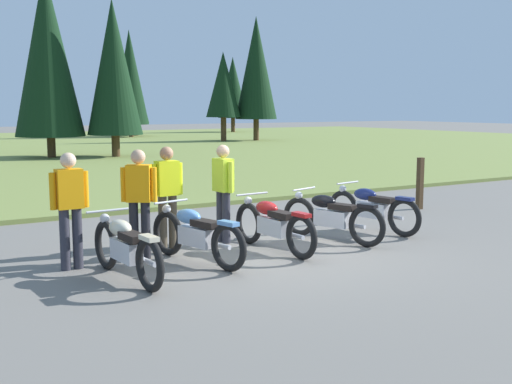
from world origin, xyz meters
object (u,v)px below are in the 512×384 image
motorcycle_navy (372,208)px  trail_marker_post (420,183)px  motorcycle_red (273,224)px  rider_in_hivis_vest (167,191)px  rider_checking_bike (139,197)px  motorcycle_black (331,216)px  rider_near_row_end (223,187)px  rider_with_back_turned (70,204)px  motorcycle_sky_blue (196,234)px  motorcycle_cream (126,248)px

motorcycle_navy → trail_marker_post: trail_marker_post is taller
motorcycle_red → rider_in_hivis_vest: (-1.38, 1.03, 0.51)m
rider_checking_bike → rider_in_hivis_vest: (0.64, 0.42, 0.00)m
motorcycle_black → rider_near_row_end: bearing=151.8°
rider_in_hivis_vest → motorcycle_black: bearing=-19.1°
motorcycle_red → rider_near_row_end: size_ratio=1.26×
trail_marker_post → rider_in_hivis_vest: bearing=-172.9°
motorcycle_black → rider_with_back_turned: size_ratio=1.22×
motorcycle_red → rider_with_back_turned: size_ratio=1.26×
motorcycle_sky_blue → rider_with_back_turned: (-1.68, 0.57, 0.51)m
motorcycle_navy → rider_with_back_turned: size_ratio=1.24×
rider_near_row_end → rider_with_back_turned: bearing=-169.7°
rider_in_hivis_vest → rider_with_back_turned: 1.78m
motorcycle_navy → rider_with_back_turned: rider_with_back_turned is taller
motorcycle_black → motorcycle_navy: size_ratio=0.98×
motorcycle_black → trail_marker_post: trail_marker_post is taller
motorcycle_red → motorcycle_navy: (2.44, 0.42, 0.00)m
rider_checking_bike → trail_marker_post: bearing=9.7°
motorcycle_cream → motorcycle_navy: bearing=9.4°
rider_near_row_end → motorcycle_black: bearing=-28.2°
motorcycle_cream → trail_marker_post: trail_marker_post is taller
motorcycle_black → rider_checking_bike: size_ratio=1.22×
rider_checking_bike → rider_near_row_end: 1.68m
motorcycle_red → rider_in_hivis_vest: size_ratio=1.26×
trail_marker_post → motorcycle_navy: bearing=-152.0°
rider_near_row_end → trail_marker_post: (5.48, 0.84, -0.36)m
motorcycle_cream → rider_in_hivis_vest: 1.96m
rider_in_hivis_vest → rider_with_back_turned: bearing=-162.8°
motorcycle_sky_blue → rider_in_hivis_vest: size_ratio=1.23×
rider_with_back_turned → trail_marker_post: bearing=9.2°
motorcycle_sky_blue → rider_in_hivis_vest: 1.21m
motorcycle_sky_blue → rider_with_back_turned: rider_with_back_turned is taller
motorcycle_navy → rider_in_hivis_vest: size_ratio=1.24×
motorcycle_black → rider_checking_bike: rider_checking_bike is taller
motorcycle_black → motorcycle_sky_blue: bearing=-176.0°
motorcycle_sky_blue → motorcycle_black: same height
rider_checking_bike → trail_marker_post: rider_checking_bike is taller
motorcycle_red → rider_checking_bike: (-2.02, 0.61, 0.51)m
motorcycle_black → rider_near_row_end: (-1.63, 0.88, 0.51)m
rider_in_hivis_vest → trail_marker_post: bearing=7.1°
motorcycle_cream → trail_marker_post: 8.03m
rider_with_back_turned → motorcycle_black: bearing=-5.1°
motorcycle_black → motorcycle_cream: bearing=-172.2°
motorcycle_navy → rider_near_row_end: 2.92m
motorcycle_black → motorcycle_red: bearing=-174.9°
motorcycle_cream → motorcycle_sky_blue: bearing=16.1°
rider_in_hivis_vest → trail_marker_post: size_ratio=1.43×
motorcycle_cream → motorcycle_sky_blue: same height
motorcycle_cream → motorcycle_black: 3.89m
motorcycle_sky_blue → motorcycle_navy: size_ratio=0.99×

